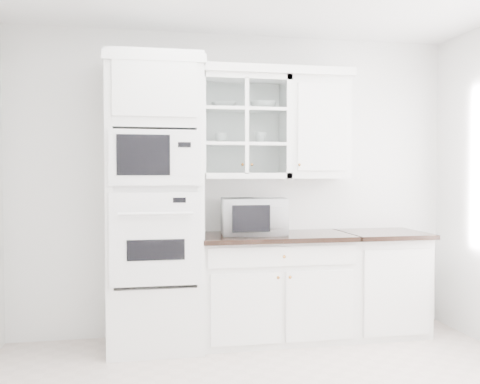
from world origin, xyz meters
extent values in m
cube|color=white|center=(0.00, 1.74, 1.35)|extent=(4.00, 0.02, 2.70)
cube|color=white|center=(-0.75, 1.43, 1.20)|extent=(0.76, 0.65, 2.40)
cube|color=white|center=(-0.75, 1.09, 0.94)|extent=(0.70, 0.03, 0.72)
cube|color=black|center=(-0.75, 1.07, 0.86)|extent=(0.44, 0.01, 0.16)
cube|color=white|center=(-0.75, 1.09, 1.56)|extent=(0.70, 0.03, 0.43)
cube|color=black|center=(-0.84, 1.07, 1.58)|extent=(0.40, 0.01, 0.31)
cube|color=white|center=(0.28, 1.45, 0.44)|extent=(1.30, 0.60, 0.88)
cube|color=black|center=(0.28, 1.42, 0.90)|extent=(1.32, 0.67, 0.04)
cube|color=white|center=(1.28, 1.45, 0.44)|extent=(0.70, 0.60, 0.88)
cube|color=black|center=(1.28, 1.42, 0.90)|extent=(0.72, 0.67, 0.04)
cube|color=white|center=(0.03, 1.58, 1.85)|extent=(0.80, 0.33, 0.90)
cube|color=white|center=(0.03, 1.58, 1.70)|extent=(0.74, 0.29, 0.02)
cube|color=white|center=(0.03, 1.58, 2.00)|extent=(0.74, 0.29, 0.02)
cube|color=white|center=(0.71, 1.58, 1.85)|extent=(0.55, 0.33, 0.90)
cube|color=white|center=(-0.07, 1.56, 2.33)|extent=(2.14, 0.38, 0.07)
imported|color=white|center=(0.09, 1.45, 1.08)|extent=(0.58, 0.50, 0.32)
imported|color=white|center=(-0.14, 1.59, 2.04)|extent=(0.25, 0.25, 0.05)
imported|color=white|center=(0.22, 1.60, 2.04)|extent=(0.28, 0.28, 0.07)
imported|color=white|center=(-0.17, 1.59, 1.75)|extent=(0.14, 0.14, 0.09)
imported|color=white|center=(0.18, 1.57, 1.76)|extent=(0.13, 0.13, 0.10)
camera|label=1|loc=(-0.88, -3.04, 1.45)|focal=40.00mm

